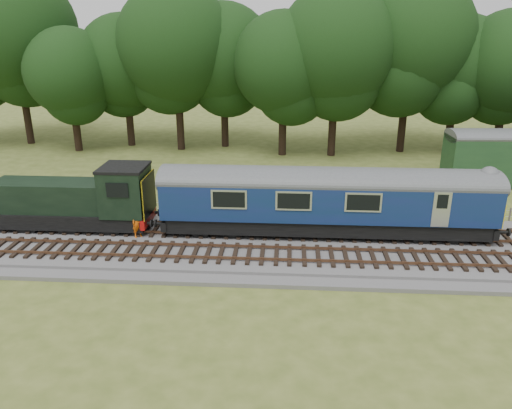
{
  "coord_description": "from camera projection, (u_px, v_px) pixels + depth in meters",
  "views": [
    {
      "loc": [
        0.47,
        -24.6,
        11.48
      ],
      "look_at": [
        -1.23,
        1.4,
        2.0
      ],
      "focal_mm": 35.0,
      "sensor_mm": 36.0,
      "label": 1
    }
  ],
  "objects": [
    {
      "name": "tree_line",
      "position": [
        283.0,
        151.0,
        47.65
      ],
      "size": [
        70.0,
        8.0,
        18.0
      ],
      "primitive_type": null,
      "color": "black",
      "rests_on": "ground"
    },
    {
      "name": "ground",
      "position": [
        277.0,
        248.0,
        27.02
      ],
      "size": [
        120.0,
        120.0,
        0.0
      ],
      "primitive_type": "plane",
      "color": "#4A5720",
      "rests_on": "ground"
    },
    {
      "name": "ballast",
      "position": [
        277.0,
        245.0,
        26.96
      ],
      "size": [
        70.0,
        7.0,
        0.35
      ],
      "primitive_type": "cube",
      "color": "#4C4C4F",
      "rests_on": "ground"
    },
    {
      "name": "track_north",
      "position": [
        278.0,
        231.0,
        28.19
      ],
      "size": [
        67.2,
        2.4,
        0.21
      ],
      "color": "black",
      "rests_on": "ballast"
    },
    {
      "name": "dmu_railcar",
      "position": [
        326.0,
        196.0,
        27.28
      ],
      "size": [
        18.05,
        2.86,
        3.88
      ],
      "color": "black",
      "rests_on": "ground"
    },
    {
      "name": "worker",
      "position": [
        137.0,
        223.0,
        27.34
      ],
      "size": [
        0.72,
        0.68,
        1.66
      ],
      "primitive_type": "imported",
      "rotation": [
        0.0,
        0.0,
        0.66
      ],
      "color": "orange",
      "rests_on": "ballast"
    },
    {
      "name": "shunter_loco",
      "position": [
        80.0,
        201.0,
        28.35
      ],
      "size": [
        8.91,
        2.6,
        3.38
      ],
      "color": "black",
      "rests_on": "ground"
    },
    {
      "name": "shed",
      "position": [
        479.0,
        158.0,
        39.64
      ],
      "size": [
        4.41,
        4.41,
        2.8
      ],
      "rotation": [
        0.0,
        0.0,
        0.36
      ],
      "color": "#1B3B1F",
      "rests_on": "ground"
    },
    {
      "name": "track_south",
      "position": [
        276.0,
        254.0,
        25.38
      ],
      "size": [
        67.2,
        2.4,
        0.21
      ],
      "color": "black",
      "rests_on": "ballast"
    },
    {
      "name": "fence",
      "position": [
        279.0,
        218.0,
        31.24
      ],
      "size": [
        64.0,
        0.12,
        1.0
      ],
      "primitive_type": null,
      "color": "#6B6054",
      "rests_on": "ground"
    }
  ]
}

